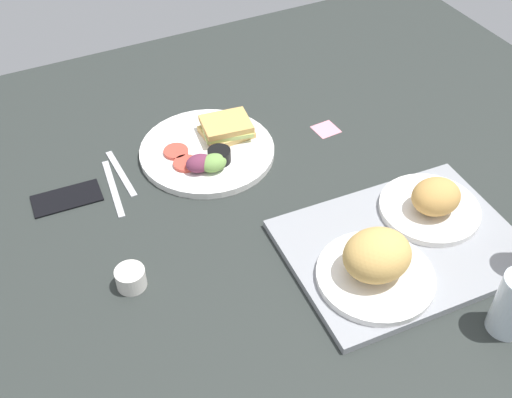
# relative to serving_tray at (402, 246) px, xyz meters

# --- Properties ---
(ground_plane) EXTENTS (1.90, 1.50, 0.03)m
(ground_plane) POSITION_rel_serving_tray_xyz_m (0.19, -0.25, -0.02)
(ground_plane) COLOR #282D2B
(serving_tray) EXTENTS (0.46, 0.35, 0.02)m
(serving_tray) POSITION_rel_serving_tray_xyz_m (0.00, 0.00, 0.00)
(serving_tray) COLOR gray
(serving_tray) RESTS_ON ground_plane
(bread_plate_near) EXTENTS (0.20, 0.20, 0.08)m
(bread_plate_near) POSITION_rel_serving_tray_xyz_m (-0.10, -0.05, 0.04)
(bread_plate_near) COLOR white
(bread_plate_near) RESTS_ON serving_tray
(bread_plate_far) EXTENTS (0.22, 0.22, 0.10)m
(bread_plate_far) POSITION_rel_serving_tray_xyz_m (0.10, 0.05, 0.05)
(bread_plate_far) COLOR white
(bread_plate_far) RESTS_ON serving_tray
(plate_with_salad) EXTENTS (0.31, 0.31, 0.05)m
(plate_with_salad) POSITION_rel_serving_tray_xyz_m (0.22, -0.44, 0.01)
(plate_with_salad) COLOR white
(plate_with_salad) RESTS_ON ground_plane
(espresso_cup) EXTENTS (0.06, 0.06, 0.04)m
(espresso_cup) POSITION_rel_serving_tray_xyz_m (0.50, -0.15, 0.01)
(espresso_cup) COLOR silver
(espresso_cup) RESTS_ON ground_plane
(fork) EXTENTS (0.02, 0.17, 0.01)m
(fork) POSITION_rel_serving_tray_xyz_m (0.43, -0.46, -0.01)
(fork) COLOR #B7B7BC
(fork) RESTS_ON ground_plane
(knife) EXTENTS (0.03, 0.19, 0.01)m
(knife) POSITION_rel_serving_tray_xyz_m (0.46, -0.42, -0.01)
(knife) COLOR #B7B7BC
(knife) RESTS_ON ground_plane
(cell_phone) EXTENTS (0.15, 0.08, 0.01)m
(cell_phone) POSITION_rel_serving_tray_xyz_m (0.56, -0.43, -0.00)
(cell_phone) COLOR black
(cell_phone) RESTS_ON ground_plane
(sticky_note) EXTENTS (0.06, 0.06, 0.00)m
(sticky_note) POSITION_rel_serving_tray_xyz_m (-0.07, -0.40, -0.01)
(sticky_note) COLOR pink
(sticky_note) RESTS_ON ground_plane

